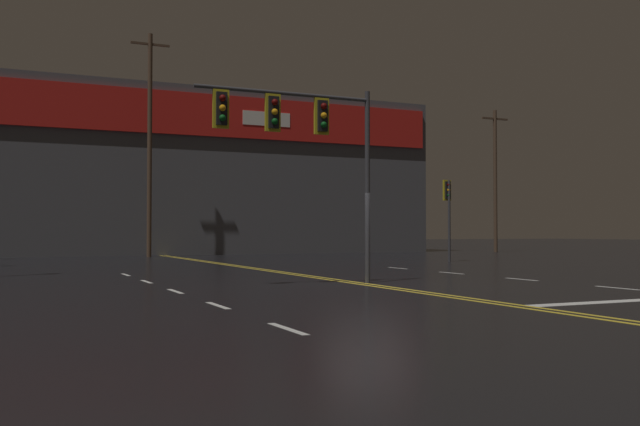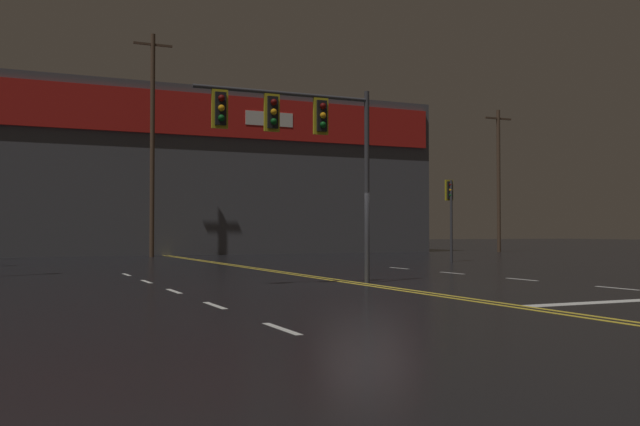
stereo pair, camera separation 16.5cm
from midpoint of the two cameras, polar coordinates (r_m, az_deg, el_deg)
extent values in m
plane|color=black|center=(19.21, 3.61, -5.75)|extent=(200.00, 200.00, 0.00)
cube|color=gold|center=(19.14, 3.21, -5.75)|extent=(0.12, 60.00, 0.01)
cube|color=gold|center=(19.28, 4.00, -5.72)|extent=(0.12, 60.00, 0.01)
cube|color=silver|center=(10.53, -3.07, -9.22)|extent=(0.12, 1.40, 0.01)
cube|color=silver|center=(13.92, -8.50, -7.32)|extent=(0.12, 1.40, 0.01)
cube|color=silver|center=(17.40, -11.76, -6.14)|extent=(0.12, 1.40, 0.01)
cube|color=silver|center=(20.92, -13.93, -5.35)|extent=(0.12, 1.40, 0.01)
cube|color=silver|center=(24.46, -15.46, -4.78)|extent=(0.12, 1.40, 0.01)
cube|color=silver|center=(19.51, 22.46, -5.56)|extent=(0.12, 1.40, 0.01)
cube|color=silver|center=(22.12, 15.62, -5.13)|extent=(0.12, 1.40, 0.01)
cube|color=silver|center=(24.98, 10.29, -4.74)|extent=(0.12, 1.40, 0.01)
cube|color=silver|center=(28.02, 6.09, -4.40)|extent=(0.12, 1.40, 0.01)
cylinder|color=#38383D|center=(19.84, 3.58, 2.10)|extent=(0.14, 0.14, 5.34)
cylinder|color=#38383D|center=(19.13, -3.06, 9.54)|extent=(4.93, 0.10, 0.10)
cube|color=black|center=(19.44, -0.13, 7.74)|extent=(0.28, 0.24, 0.84)
cube|color=gold|center=(19.44, -0.13, 7.74)|extent=(0.42, 0.08, 0.99)
sphere|color=#500705|center=(19.34, 0.06, 8.55)|extent=(0.17, 0.17, 0.17)
sphere|color=orange|center=(19.30, 0.06, 7.81)|extent=(0.17, 0.17, 0.17)
sphere|color=#084513|center=(19.26, 0.06, 7.07)|extent=(0.17, 0.17, 0.17)
cube|color=black|center=(18.91, -4.06, 8.01)|extent=(0.28, 0.24, 0.84)
cube|color=gold|center=(18.91, -4.06, 8.01)|extent=(0.42, 0.08, 0.99)
sphere|color=#500705|center=(18.81, -3.89, 8.84)|extent=(0.17, 0.17, 0.17)
sphere|color=orange|center=(18.77, -3.89, 8.08)|extent=(0.17, 0.17, 0.17)
sphere|color=#084513|center=(18.73, -3.89, 7.32)|extent=(0.17, 0.17, 0.17)
cube|color=black|center=(18.48, -8.20, 8.25)|extent=(0.28, 0.24, 0.84)
cube|color=gold|center=(18.48, -8.20, 8.25)|extent=(0.42, 0.08, 0.99)
sphere|color=#500705|center=(18.37, -8.06, 9.10)|extent=(0.17, 0.17, 0.17)
sphere|color=orange|center=(18.33, -8.06, 8.33)|extent=(0.17, 0.17, 0.17)
sphere|color=#084513|center=(18.29, -8.06, 7.55)|extent=(0.17, 0.17, 0.17)
cylinder|color=#38383D|center=(34.48, 10.17, -0.62)|extent=(0.13, 0.13, 3.89)
cube|color=black|center=(34.68, 9.99, 1.80)|extent=(0.28, 0.24, 0.84)
cube|color=gold|center=(34.68, 9.99, 1.80)|extent=(0.42, 0.08, 0.99)
sphere|color=#500705|center=(34.57, 10.13, 2.23)|extent=(0.17, 0.17, 0.17)
sphere|color=orange|center=(34.55, 10.13, 1.82)|extent=(0.17, 0.17, 0.17)
sphere|color=#084513|center=(34.54, 10.14, 1.40)|extent=(0.17, 0.17, 0.17)
cube|color=#4C4C51|center=(48.90, -13.72, 3.00)|extent=(37.24, 10.00, 10.48)
cube|color=red|center=(44.34, -12.46, 7.89)|extent=(36.50, 0.20, 2.62)
cube|color=white|center=(46.06, -4.42, 7.51)|extent=(3.20, 0.16, 0.90)
cylinder|color=#4C3828|center=(41.62, -13.59, 5.32)|extent=(0.26, 0.26, 12.69)
cube|color=#4C3828|center=(42.68, -13.54, 12.99)|extent=(2.20, 0.12, 0.12)
cylinder|color=#4C3828|center=(51.75, 13.76, 2.50)|extent=(0.26, 0.26, 10.03)
cube|color=#4C3828|center=(52.24, 13.72, 7.34)|extent=(2.20, 0.12, 0.12)
camera|label=1|loc=(0.08, -90.22, 0.01)|focal=40.00mm
camera|label=2|loc=(0.08, 89.78, -0.01)|focal=40.00mm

